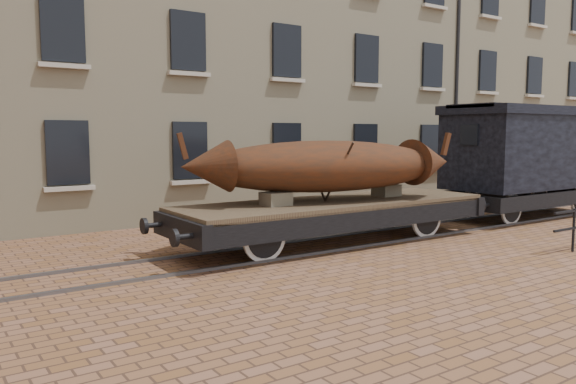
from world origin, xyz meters
TOP-DOWN VIEW (x-y plane):
  - ground at (0.00, 0.00)m, footprint 90.00×90.00m
  - warehouse_cream at (3.00, 9.99)m, footprint 40.00×10.19m
  - rail_track at (0.00, 0.00)m, footprint 30.00×1.52m
  - flatcar_wagon at (-0.94, -0.00)m, footprint 9.12×2.47m
  - iron_boat at (-1.24, -0.00)m, footprint 6.98×3.38m
  - goods_van at (7.06, 0.00)m, footprint 6.89×2.51m

SIDE VIEW (x-z plane):
  - ground at x=0.00m, z-range 0.00..0.00m
  - rail_track at x=0.00m, z-range 0.00..0.06m
  - flatcar_wagon at x=-0.94m, z-range 0.17..1.55m
  - iron_boat at x=-1.24m, z-range 1.10..2.76m
  - goods_van at x=7.06m, z-range 0.45..4.01m
  - warehouse_cream at x=3.00m, z-range 0.00..14.00m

